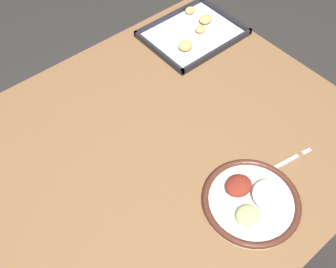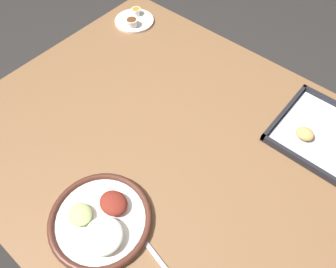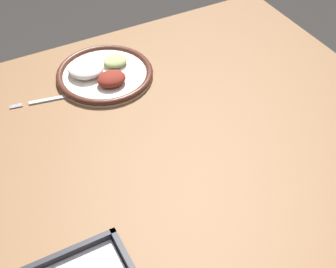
{
  "view_description": "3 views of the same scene",
  "coord_description": "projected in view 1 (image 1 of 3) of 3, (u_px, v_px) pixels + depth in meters",
  "views": [
    {
      "loc": [
        -0.47,
        -0.58,
        1.75
      ],
      "look_at": [
        0.02,
        0.0,
        0.75
      ],
      "focal_mm": 42.0,
      "sensor_mm": 36.0,
      "label": 1
    },
    {
      "loc": [
        0.41,
        -0.46,
        1.59
      ],
      "look_at": [
        0.02,
        0.0,
        0.75
      ],
      "focal_mm": 35.0,
      "sensor_mm": 36.0,
      "label": 2
    },
    {
      "loc": [
        0.41,
        0.74,
        1.57
      ],
      "look_at": [
        0.02,
        0.0,
        0.75
      ],
      "focal_mm": 50.0,
      "sensor_mm": 36.0,
      "label": 3
    }
  ],
  "objects": [
    {
      "name": "dining_table",
      "position": [
        164.0,
        156.0,
        1.34
      ],
      "size": [
        1.28,
        1.1,
        0.72
      ],
      "color": "brown",
      "rests_on": "ground_plane"
    },
    {
      "name": "ground_plane",
      "position": [
        165.0,
        231.0,
        1.85
      ],
      "size": [
        8.0,
        8.0,
        0.0
      ],
      "primitive_type": "plane",
      "color": "#282623"
    },
    {
      "name": "baking_tray",
      "position": [
        193.0,
        33.0,
        1.6
      ],
      "size": [
        0.38,
        0.3,
        0.04
      ],
      "color": "black",
      "rests_on": "dining_table"
    },
    {
      "name": "dinner_plate",
      "position": [
        253.0,
        200.0,
        1.14
      ],
      "size": [
        0.29,
        0.29,
        0.05
      ],
      "color": "white",
      "rests_on": "dining_table"
    },
    {
      "name": "fork",
      "position": [
        282.0,
        164.0,
        1.22
      ],
      "size": [
        0.21,
        0.05,
        0.0
      ],
      "rotation": [
        0.0,
        0.0,
        -0.19
      ],
      "color": "#B2B2B7",
      "rests_on": "dining_table"
    }
  ]
}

